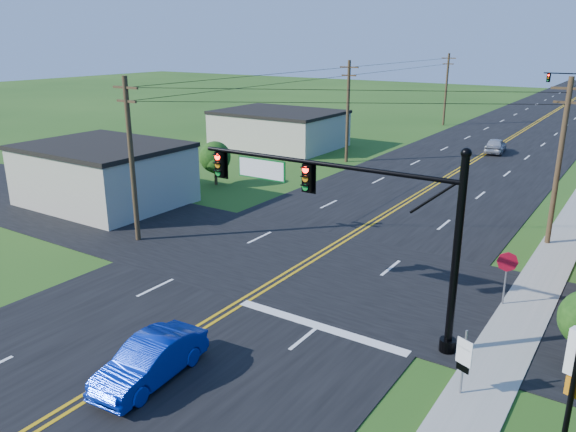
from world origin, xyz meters
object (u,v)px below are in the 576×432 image
Objects in this scene: signal_mast_main at (342,207)px; stop_sign at (507,267)px; route_sign at (464,358)px; blue_car at (150,361)px.

signal_mast_main is 7.77m from stop_sign.
route_sign is at bearing -105.20° from stop_sign.
signal_mast_main is 4.90× the size of route_sign.
blue_car is at bearing -143.34° from stop_sign.
route_sign reaches higher than blue_car.
stop_sign is at bearing 43.12° from signal_mast_main.
signal_mast_main is at bearing 61.67° from blue_car.
route_sign is at bearing -22.51° from signal_mast_main.
blue_car is (-3.15, -7.15, -4.03)m from signal_mast_main.
stop_sign reaches higher than blue_car.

